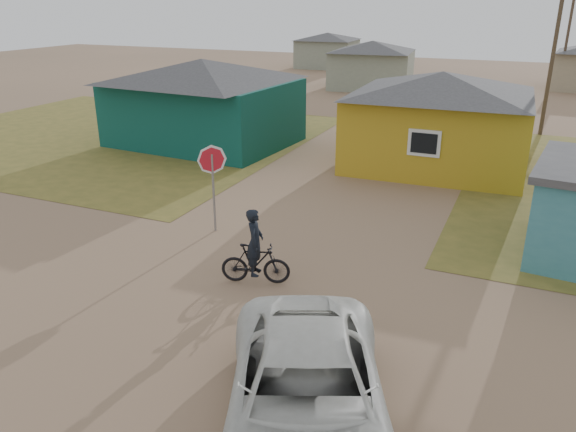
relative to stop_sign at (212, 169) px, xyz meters
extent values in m
plane|color=#947155|center=(2.36, -4.05, -1.95)|extent=(120.00, 120.00, 0.00)
cube|color=olive|center=(-11.64, 8.95, -1.95)|extent=(20.00, 18.00, 0.00)
cube|color=#0B3F38|center=(-6.14, 9.45, -0.45)|extent=(8.40, 6.54, 3.00)
pyramid|color=#39383B|center=(-6.14, 9.45, 1.55)|extent=(8.93, 7.08, 1.00)
cube|color=#B9931C|center=(4.86, 9.95, -0.45)|extent=(7.21, 6.24, 3.00)
pyramid|color=#39383B|center=(4.86, 9.95, 1.50)|extent=(7.72, 6.76, 0.90)
cube|color=silver|center=(4.86, 6.92, -0.30)|extent=(1.20, 0.06, 1.00)
cube|color=black|center=(4.86, 6.89, -0.30)|extent=(0.95, 0.04, 0.75)
cube|color=gray|center=(-3.64, 29.95, -0.55)|extent=(6.49, 5.60, 2.80)
pyramid|color=#39383B|center=(-3.64, 29.95, 1.25)|extent=(7.04, 6.15, 0.80)
cube|color=gray|center=(-11.64, 41.95, -0.60)|extent=(5.75, 5.28, 2.70)
pyramid|color=#39383B|center=(-11.64, 41.95, 1.10)|extent=(6.28, 5.81, 0.70)
cylinder|color=#4D3D2E|center=(8.86, 17.95, 2.05)|extent=(0.20, 0.20, 8.00)
cylinder|color=#4D3D2E|center=(9.86, 33.95, 2.05)|extent=(0.20, 0.20, 8.00)
cylinder|color=gray|center=(0.00, 0.00, -0.75)|extent=(0.07, 0.07, 2.41)
imported|color=black|center=(2.64, -2.49, -1.44)|extent=(1.79, 0.98, 1.04)
imported|color=black|center=(2.64, -2.49, -0.86)|extent=(0.57, 0.71, 1.70)
imported|color=silver|center=(5.76, -6.85, -1.18)|extent=(4.54, 6.12, 1.55)
camera|label=1|loc=(8.39, -13.60, 4.69)|focal=35.00mm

